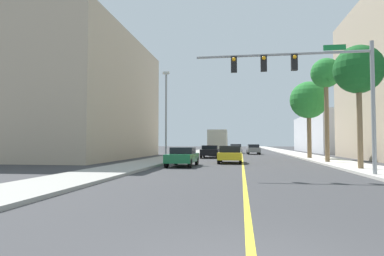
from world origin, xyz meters
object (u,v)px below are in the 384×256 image
palm_mid (326,75)px  car_black (210,151)px  car_gray (253,149)px  delivery_truck (218,142)px  car_silver (236,148)px  car_yellow (230,154)px  palm_far (309,101)px  traffic_signal_mast (312,77)px  street_lamp (166,111)px  palm_near (359,71)px  car_green (183,156)px

palm_mid → car_black: (-10.38, 8.39, -6.51)m
car_gray → delivery_truck: 6.42m
car_silver → palm_mid: bearing=-71.7°
car_yellow → car_gray: (2.68, 20.64, 0.01)m
palm_far → car_yellow: 11.93m
palm_mid → car_yellow: (-7.87, -0.41, -6.50)m
traffic_signal_mast → car_black: bearing=110.3°
street_lamp → car_yellow: street_lamp is taller
palm_near → palm_mid: (-0.19, 6.84, 1.11)m
palm_far → car_silver: (-7.72, 18.15, -5.28)m
street_lamp → palm_far: palm_far is taller
traffic_signal_mast → palm_far: (3.31, 17.43, 0.97)m
palm_mid → palm_far: size_ratio=1.09×
car_silver → car_yellow: 25.41m
traffic_signal_mast → car_silver: (-4.41, 35.58, -4.30)m
palm_near → car_yellow: (-8.06, 6.43, -5.39)m
street_lamp → palm_far: size_ratio=0.98×
traffic_signal_mast → car_gray: size_ratio=2.23×
car_silver → car_black: (-2.63, -16.61, -0.03)m
car_black → car_green: bearing=-94.6°
palm_near → car_green: palm_near is taller
palm_near → palm_far: (-0.22, 13.69, -0.09)m
car_silver → car_black: 16.81m
palm_near → car_gray: bearing=101.2°
car_green → street_lamp: bearing=-60.9°
car_silver → car_green: size_ratio=0.99×
traffic_signal_mast → car_yellow: 11.95m
traffic_signal_mast → palm_mid: palm_mid is taller
car_black → delivery_truck: bearing=86.0°
car_black → car_gray: 12.93m
traffic_signal_mast → palm_far: bearing=79.2°
car_green → palm_far: bearing=-133.3°
delivery_truck → car_green: bearing=-94.3°
traffic_signal_mast → car_yellow: traffic_signal_mast is taller
car_yellow → delivery_truck: (-2.13, 16.51, 1.01)m
palm_mid → delivery_truck: palm_mid is taller
palm_mid → delivery_truck: 19.74m
car_gray → car_yellow: bearing=-99.9°
street_lamp → palm_near: size_ratio=1.02×
car_gray → palm_mid: bearing=-78.1°
palm_near → car_green: 12.75m
palm_near → palm_far: 13.69m
palm_near → palm_far: bearing=90.9°
traffic_signal_mast → palm_mid: 11.31m
street_lamp → palm_mid: palm_mid is taller
street_lamp → delivery_truck: (3.34, 16.75, -2.66)m
car_silver → car_yellow: bearing=-89.2°
palm_near → car_black: 19.31m
street_lamp → car_black: bearing=71.9°
delivery_truck → car_gray: bearing=39.5°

